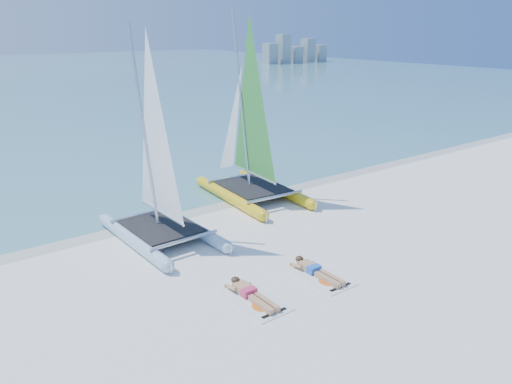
# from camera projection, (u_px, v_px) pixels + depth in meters

# --- Properties ---
(ground) EXTENTS (140.00, 140.00, 0.00)m
(ground) POSITION_uv_depth(u_px,v_px,m) (303.00, 260.00, 14.11)
(ground) COLOR white
(ground) RESTS_ON ground
(wet_sand_strip) EXTENTS (140.00, 1.40, 0.01)m
(wet_sand_strip) POSITION_uv_depth(u_px,v_px,m) (203.00, 207.00, 18.28)
(wet_sand_strip) COLOR silver
(wet_sand_strip) RESTS_ON ground
(distant_skyline) EXTENTS (14.00, 2.00, 5.00)m
(distant_skyline) POSITION_uv_depth(u_px,v_px,m) (295.00, 52.00, 91.15)
(distant_skyline) COLOR #98A1A8
(distant_skyline) RESTS_ON ground
(catamaran_blue) EXTENTS (2.41, 4.89, 6.61)m
(catamaran_blue) POSITION_uv_depth(u_px,v_px,m) (157.00, 177.00, 15.03)
(catamaran_blue) COLOR #AED5E4
(catamaran_blue) RESTS_ON ground
(catamaran_yellow) EXTENTS (2.92, 5.71, 7.16)m
(catamaran_yellow) POSITION_uv_depth(u_px,v_px,m) (246.00, 137.00, 19.03)
(catamaran_yellow) COLOR yellow
(catamaran_yellow) RESTS_ON ground
(towel_a) EXTENTS (1.00, 1.85, 0.02)m
(towel_a) POSITION_uv_depth(u_px,v_px,m) (255.00, 300.00, 12.03)
(towel_a) COLOR white
(towel_a) RESTS_ON ground
(sunbather_a) EXTENTS (0.37, 1.73, 0.26)m
(sunbather_a) POSITION_uv_depth(u_px,v_px,m) (250.00, 293.00, 12.15)
(sunbather_a) COLOR tan
(sunbather_a) RESTS_ON towel_a
(towel_b) EXTENTS (1.00, 1.85, 0.02)m
(towel_b) POSITION_uv_depth(u_px,v_px,m) (320.00, 276.00, 13.18)
(towel_b) COLOR white
(towel_b) RESTS_ON ground
(sunbather_b) EXTENTS (0.37, 1.73, 0.26)m
(sunbather_b) POSITION_uv_depth(u_px,v_px,m) (315.00, 270.00, 13.29)
(sunbather_b) COLOR tan
(sunbather_b) RESTS_ON towel_b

